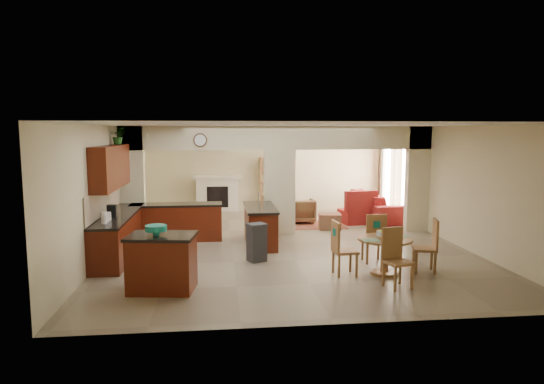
{
  "coord_description": "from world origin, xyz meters",
  "views": [
    {
      "loc": [
        -1.57,
        -11.32,
        2.67
      ],
      "look_at": [
        -0.27,
        0.3,
        1.2
      ],
      "focal_mm": 32.0,
      "sensor_mm": 36.0,
      "label": 1
    }
  ],
  "objects": [
    {
      "name": "glazed_door",
      "position": [
        3.97,
        3.15,
        1.05
      ],
      "size": [
        0.02,
        0.7,
        2.1
      ],
      "primitive_type": "cube",
      "color": "white",
      "rests_on": "wall_right"
    },
    {
      "name": "kitchen_island",
      "position": [
        -2.53,
        -3.25,
        0.48
      ],
      "size": [
        1.2,
        0.94,
        0.96
      ],
      "rotation": [
        0.0,
        0.0,
        -0.14
      ],
      "color": "#431A07",
      "rests_on": "floor"
    },
    {
      "name": "trash_can",
      "position": [
        -0.8,
        -1.58,
        0.36
      ],
      "size": [
        0.43,
        0.4,
        0.73
      ],
      "primitive_type": "cube",
      "rotation": [
        0.0,
        0.0,
        0.4
      ],
      "color": "#2D2D30",
      "rests_on": "floor"
    },
    {
      "name": "shelving_unit",
      "position": [
        0.35,
        4.82,
        0.9
      ],
      "size": [
        1.0,
        0.32,
        1.8
      ],
      "primitive_type": "cube",
      "color": "olive",
      "rests_on": "floor"
    },
    {
      "name": "wall_left",
      "position": [
        -4.0,
        0.0,
        1.4
      ],
      "size": [
        0.0,
        10.0,
        10.0
      ],
      "primitive_type": "plane",
      "rotation": [
        1.57,
        0.0,
        1.57
      ],
      "color": "beige",
      "rests_on": "floor"
    },
    {
      "name": "floor",
      "position": [
        0.0,
        0.0,
        0.0
      ],
      "size": [
        10.0,
        10.0,
        0.0
      ],
      "primitive_type": "plane",
      "color": "#7F7258",
      "rests_on": "ground"
    },
    {
      "name": "partition_header",
      "position": [
        0.0,
        1.0,
        2.5
      ],
      "size": [
        8.0,
        0.25,
        0.6
      ],
      "primitive_type": "cube",
      "color": "beige",
      "rests_on": "partition_center_pier"
    },
    {
      "name": "chair_north",
      "position": [
        1.56,
        -1.99,
        0.55
      ],
      "size": [
        0.42,
        0.43,
        1.02
      ],
      "rotation": [
        0.0,
        0.0,
        3.13
      ],
      "color": "olive",
      "rests_on": "floor"
    },
    {
      "name": "dining_table",
      "position": [
        1.51,
        -2.76,
        0.47
      ],
      "size": [
        1.01,
        1.01,
        0.69
      ],
      "color": "olive",
      "rests_on": "floor"
    },
    {
      "name": "wall_back",
      "position": [
        0.0,
        5.0,
        1.4
      ],
      "size": [
        8.0,
        0.0,
        8.0
      ],
      "primitive_type": "plane",
      "rotation": [
        1.57,
        0.0,
        0.0
      ],
      "color": "beige",
      "rests_on": "floor"
    },
    {
      "name": "wall_right",
      "position": [
        4.0,
        0.0,
        1.4
      ],
      "size": [
        0.0,
        10.0,
        10.0
      ],
      "primitive_type": "plane",
      "rotation": [
        1.57,
        0.0,
        -1.57
      ],
      "color": "beige",
      "rests_on": "floor"
    },
    {
      "name": "ottoman",
      "position": [
        1.46,
        1.54,
        0.21
      ],
      "size": [
        0.66,
        0.66,
        0.42
      ],
      "primitive_type": "cube",
      "rotation": [
        0.0,
        0.0,
        -0.14
      ],
      "color": "maroon",
      "rests_on": "floor"
    },
    {
      "name": "plant",
      "position": [
        -3.82,
        0.08,
        2.56
      ],
      "size": [
        0.39,
        0.35,
        0.39
      ],
      "primitive_type": "imported",
      "rotation": [
        0.0,
        0.0,
        0.16
      ],
      "color": "#134813",
      "rests_on": "upper_cabinets"
    },
    {
      "name": "chair_east",
      "position": [
        2.39,
        -2.73,
        0.55
      ],
      "size": [
        0.51,
        0.51,
        1.02
      ],
      "rotation": [
        0.0,
        0.0,
        4.47
      ],
      "color": "olive",
      "rests_on": "floor"
    },
    {
      "name": "window_a",
      "position": [
        3.97,
        2.3,
        1.2
      ],
      "size": [
        0.02,
        0.9,
        1.9
      ],
      "primitive_type": "cube",
      "color": "white",
      "rests_on": "wall_right"
    },
    {
      "name": "drape_a_left",
      "position": [
        3.93,
        1.7,
        1.2
      ],
      "size": [
        0.1,
        0.28,
        2.3
      ],
      "primitive_type": "cube",
      "color": "#421A1A",
      "rests_on": "wall_right"
    },
    {
      "name": "ceiling",
      "position": [
        0.0,
        0.0,
        2.8
      ],
      "size": [
        10.0,
        10.0,
        0.0
      ],
      "primitive_type": "plane",
      "rotation": [
        3.14,
        0.0,
        0.0
      ],
      "color": "white",
      "rests_on": "wall_back"
    },
    {
      "name": "partition_left_pier",
      "position": [
        -3.7,
        1.0,
        1.4
      ],
      "size": [
        0.6,
        0.25,
        2.8
      ],
      "primitive_type": "cube",
      "color": "beige",
      "rests_on": "floor"
    },
    {
      "name": "upper_cabinets",
      "position": [
        -3.82,
        -0.8,
        1.92
      ],
      "size": [
        0.35,
        2.4,
        0.9
      ],
      "primitive_type": "cube",
      "color": "#431A07",
      "rests_on": "wall_left"
    },
    {
      "name": "drape_a_right",
      "position": [
        3.93,
        2.9,
        1.2
      ],
      "size": [
        0.1,
        0.28,
        2.3
      ],
      "primitive_type": "cube",
      "color": "#421A1A",
      "rests_on": "wall_right"
    },
    {
      "name": "window_b",
      "position": [
        3.97,
        4.0,
        1.2
      ],
      "size": [
        0.02,
        0.9,
        1.9
      ],
      "primitive_type": "cube",
      "color": "white",
      "rests_on": "wall_right"
    },
    {
      "name": "ceiling_fan",
      "position": [
        1.5,
        3.0,
        2.56
      ],
      "size": [
        1.0,
        1.0,
        0.1
      ],
      "primitive_type": "cylinder",
      "color": "white",
      "rests_on": "ceiling"
    },
    {
      "name": "fireplace",
      "position": [
        -1.6,
        4.83,
        0.61
      ],
      "size": [
        1.6,
        0.35,
        1.2
      ],
      "color": "white",
      "rests_on": "floor"
    },
    {
      "name": "peninsula",
      "position": [
        -0.6,
        -0.11,
        0.46
      ],
      "size": [
        0.7,
        1.85,
        0.91
      ],
      "color": "#431A07",
      "rests_on": "floor"
    },
    {
      "name": "wall_front",
      "position": [
        0.0,
        -5.0,
        1.4
      ],
      "size": [
        8.0,
        0.0,
        8.0
      ],
      "primitive_type": "plane",
      "rotation": [
        -1.57,
        0.0,
        0.0
      ],
      "color": "beige",
      "rests_on": "floor"
    },
    {
      "name": "sofa",
      "position": [
        3.3,
        2.94,
        0.41
      ],
      "size": [
        2.83,
        1.22,
        0.81
      ],
      "primitive_type": "imported",
      "rotation": [
        0.0,
        0.0,
        1.62
      ],
      "color": "maroon",
      "rests_on": "floor"
    },
    {
      "name": "teal_bowl",
      "position": [
        -2.61,
        -3.28,
        1.04
      ],
      "size": [
        0.36,
        0.36,
        0.17
      ],
      "primitive_type": "cylinder",
      "color": "#127F6E",
      "rests_on": "kitchen_island"
    },
    {
      "name": "chair_west",
      "position": [
        0.67,
        -2.74,
        0.55
      ],
      "size": [
        0.45,
        0.45,
        1.02
      ],
      "rotation": [
        0.0,
        0.0,
        1.65
      ],
      "color": "olive",
      "rests_on": "floor"
    },
    {
      "name": "wall_clock",
      "position": [
        -2.0,
        0.85,
        2.45
      ],
      "size": [
        0.34,
        0.03,
        0.34
      ],
      "primitive_type": "cylinder",
      "rotation": [
        1.57,
        0.0,
        0.0
      ],
      "color": "#51321B",
      "rests_on": "partition_header"
    },
    {
      "name": "drape_b_left",
      "position": [
        3.93,
        3.4,
        1.2
      ],
      "size": [
        0.1,
        0.28,
        2.3
      ],
      "primitive_type": "cube",
      "color": "#421A1A",
      "rests_on": "wall_right"
    },
    {
      "name": "fruit_bowl",
      "position": [
        1.48,
        -2.79,
        0.76
      ],
      "size": [
        0.28,
        0.28,
        0.15
      ],
      "primitive_type": "cylinder",
      "color": "#80BD28",
      "rests_on": "dining_table"
    },
    {
      "name": "partition_right_pier",
      "position": [
        3.7,
        1.0,
        1.4
      ],
      "size": [
        0.6,
        0.25,
        2.8
      ],
      "primitive_type": "cube",
      "color": "beige",
      "rests_on": "floor"
    },
    {
      "name": "chaise",
      "position": [
        2.48,
        2.3,
        0.2
      ],
      "size": [
        1.09,
        0.94,
        0.39
      ],
      "primitive_type": "cube",
      "rotation": [
        0.0,
        0.0,
        0.15
      ],
      "color": "maroon",
      "rests_on": "floor"
    },
    {
      "name": "chair_south",
      "position": [
        1.44,
        -3.49,
        0.55
      ],
      "size": [
        0.51,
        0.51,
        1.02
      ],
      "rotation": [
        0.0,
        0.0,
        0.26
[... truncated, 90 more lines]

